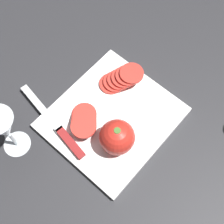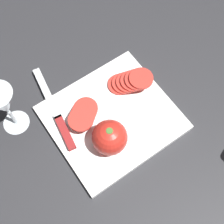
# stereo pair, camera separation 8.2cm
# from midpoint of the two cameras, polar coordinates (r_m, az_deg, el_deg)

# --- Properties ---
(ground_plane) EXTENTS (3.00, 3.00, 0.00)m
(ground_plane) POSITION_cam_midpoint_polar(r_m,az_deg,el_deg) (0.88, 0.94, 0.78)
(ground_plane) COLOR #28282B
(cutting_board) EXTENTS (0.33, 0.30, 0.02)m
(cutting_board) POSITION_cam_midpoint_polar(r_m,az_deg,el_deg) (0.86, -2.73, -1.38)
(cutting_board) COLOR white
(cutting_board) RESTS_ON ground_plane
(wine_glass) EXTENTS (0.08, 0.08, 0.17)m
(wine_glass) POSITION_cam_midpoint_polar(r_m,az_deg,el_deg) (0.79, -22.02, -3.12)
(wine_glass) COLOR silver
(wine_glass) RESTS_ON ground_plane
(whole_tomato) EXTENTS (0.09, 0.09, 0.09)m
(whole_tomato) POSITION_cam_midpoint_polar(r_m,az_deg,el_deg) (0.78, -2.09, -4.96)
(whole_tomato) COLOR red
(whole_tomato) RESTS_ON cutting_board
(knife) EXTENTS (0.06, 0.28, 0.01)m
(knife) POSITION_cam_midpoint_polar(r_m,az_deg,el_deg) (0.84, -11.55, -4.48)
(knife) COLOR silver
(knife) RESTS_ON cutting_board
(tomato_slice_stack_near) EXTENTS (0.10, 0.10, 0.04)m
(tomato_slice_stack_near) POSITION_cam_midpoint_polar(r_m,az_deg,el_deg) (0.83, -7.97, -1.80)
(tomato_slice_stack_near) COLOR red
(tomato_slice_stack_near) RESTS_ON cutting_board
(tomato_slice_stack_far) EXTENTS (0.11, 0.10, 0.04)m
(tomato_slice_stack_far) POSITION_cam_midpoint_polar(r_m,az_deg,el_deg) (0.88, -0.98, 5.85)
(tomato_slice_stack_far) COLOR red
(tomato_slice_stack_far) RESTS_ON cutting_board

